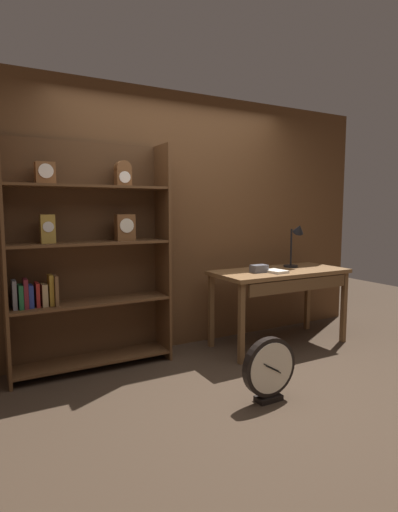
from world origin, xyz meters
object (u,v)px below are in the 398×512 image
at_px(bookshelf, 86,258).
at_px(open_repair_manual, 276,271).
at_px(round_clock_large, 269,369).
at_px(desk_lamp, 296,240).
at_px(toolbox_small, 259,269).
at_px(workbench, 281,279).

relative_size(bookshelf, open_repair_manual, 9.22).
bearing_deg(round_clock_large, desk_lamp, 41.75).
xyz_separation_m(toolbox_small, open_repair_manual, (0.14, -0.09, -0.03)).
height_order(bookshelf, desk_lamp, bookshelf).
bearing_deg(bookshelf, toolbox_small, -12.04).
bearing_deg(bookshelf, round_clock_large, -52.33).
bearing_deg(bookshelf, workbench, -10.39).
bearing_deg(workbench, toolbox_small, 179.29).
bearing_deg(round_clock_large, bookshelf, 127.67).
xyz_separation_m(open_repair_manual, round_clock_large, (-0.76, -0.87, -0.56)).
height_order(bookshelf, toolbox_small, bookshelf).
relative_size(desk_lamp, open_repair_manual, 2.23).
height_order(workbench, toolbox_small, toolbox_small).
bearing_deg(round_clock_large, toolbox_small, 57.25).
bearing_deg(workbench, bookshelf, 169.61).
relative_size(open_repair_manual, round_clock_large, 0.45).
height_order(desk_lamp, toolbox_small, desk_lamp).
xyz_separation_m(workbench, toolbox_small, (-0.29, 0.00, 0.13)).
xyz_separation_m(toolbox_small, round_clock_large, (-0.62, -0.97, -0.59)).
relative_size(toolbox_small, round_clock_large, 0.33).
bearing_deg(desk_lamp, workbench, -160.07).
distance_m(workbench, round_clock_large, 1.40).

